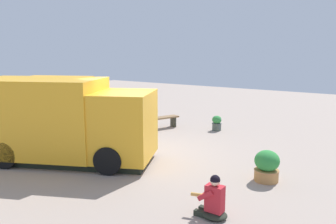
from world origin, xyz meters
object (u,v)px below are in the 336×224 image
object	(u,v)px
food_truck	(63,122)
planter_flowering_side	(267,166)
planter_flowering_near	(123,116)
plaza_bench	(159,120)
person_customer	(213,202)
planter_flowering_far	(217,123)

from	to	relation	value
food_truck	planter_flowering_side	bearing A→B (deg)	18.40
planter_flowering_near	plaza_bench	size ratio (longest dim) A/B	0.37
food_truck	person_customer	bearing A→B (deg)	-6.91
food_truck	planter_flowering_far	bearing A→B (deg)	71.76
person_customer	planter_flowering_far	bearing A→B (deg)	115.85
planter_flowering_near	plaza_bench	distance (m)	1.85
person_customer	planter_flowering_far	world-z (taller)	person_customer
planter_flowering_near	food_truck	bearing A→B (deg)	-67.59
planter_flowering_side	plaza_bench	xyz separation A→B (m)	(-5.59, 3.14, -0.02)
person_customer	plaza_bench	size ratio (longest dim) A/B	0.48
food_truck	planter_flowering_far	world-z (taller)	food_truck
planter_flowering_far	plaza_bench	bearing A→B (deg)	-152.75
food_truck	planter_flowering_near	bearing A→B (deg)	112.41
planter_flowering_side	planter_flowering_far	bearing A→B (deg)	129.37
planter_flowering_near	planter_flowering_far	distance (m)	4.16
food_truck	planter_flowering_side	xyz separation A→B (m)	(5.46, 1.82, -0.78)
plaza_bench	person_customer	bearing A→B (deg)	-46.20
person_customer	planter_flowering_far	xyz separation A→B (m)	(-3.24, 6.68, -0.01)
person_customer	planter_flowering_side	distance (m)	2.46
food_truck	plaza_bench	distance (m)	5.02
planter_flowering_side	plaza_bench	bearing A→B (deg)	150.72
planter_flowering_side	plaza_bench	world-z (taller)	planter_flowering_side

